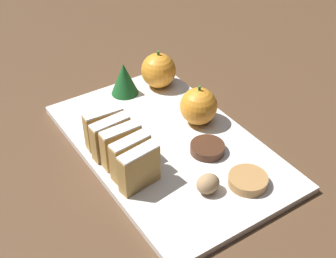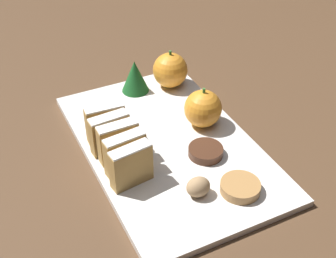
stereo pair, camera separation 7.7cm
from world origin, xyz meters
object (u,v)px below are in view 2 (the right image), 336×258
at_px(orange_far, 170,70).
at_px(orange_near, 203,109).
at_px(chocolate_cookie, 206,151).
at_px(walnut, 198,187).

bearing_deg(orange_far, orange_near, -92.45).
bearing_deg(chocolate_cookie, orange_near, 64.27).
relative_size(orange_near, chocolate_cookie, 1.30).
bearing_deg(chocolate_cookie, walnut, -126.92).
relative_size(walnut, chocolate_cookie, 0.65).
distance_m(orange_far, chocolate_cookie, 0.22).
relative_size(orange_near, orange_far, 0.97).
distance_m(orange_near, walnut, 0.18).
bearing_deg(orange_far, walnut, -108.61).
xyz_separation_m(walnut, chocolate_cookie, (0.06, 0.07, -0.01)).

